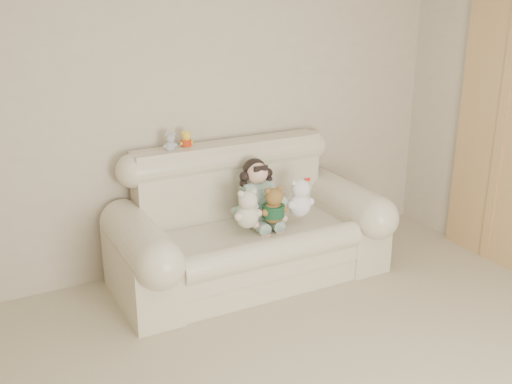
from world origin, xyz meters
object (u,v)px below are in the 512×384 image
(sofa, at_px, (250,217))
(white_cat, at_px, (300,194))
(brown_teddy, at_px, (273,202))
(cream_teddy, at_px, (247,205))
(seated_child, at_px, (257,191))

(sofa, distance_m, white_cat, 0.42)
(sofa, relative_size, brown_teddy, 6.28)
(brown_teddy, distance_m, white_cat, 0.25)
(brown_teddy, xyz_separation_m, white_cat, (0.25, 0.02, 0.02))
(brown_teddy, distance_m, cream_teddy, 0.22)
(brown_teddy, height_order, cream_teddy, cream_teddy)
(white_cat, distance_m, cream_teddy, 0.46)
(seated_child, xyz_separation_m, white_cat, (0.27, -0.20, -0.00))
(brown_teddy, bearing_deg, seated_child, 83.19)
(sofa, relative_size, seated_child, 3.97)
(brown_teddy, relative_size, cream_teddy, 0.96)
(white_cat, bearing_deg, sofa, 168.82)
(seated_child, xyz_separation_m, brown_teddy, (0.02, -0.23, -0.02))
(brown_teddy, bearing_deg, cream_teddy, 165.27)
(sofa, height_order, white_cat, sofa)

